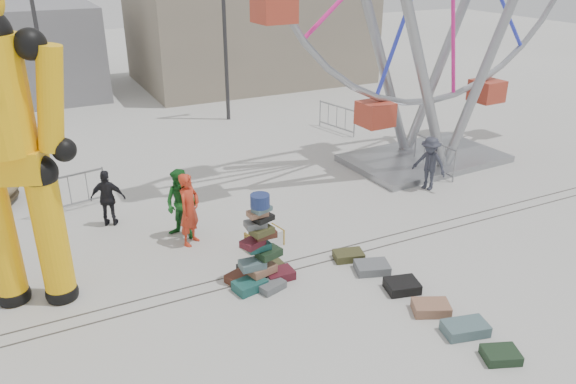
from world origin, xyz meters
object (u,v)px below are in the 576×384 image
lamp_post_left (37,16)px  pedestrian_green (182,204)px  steamer_trunk (264,239)px  pedestrian_grey (430,163)px  barricade_dummy_c (70,193)px  barricade_wheel_back (337,118)px  pedestrian_black (108,198)px  suitcase_tower (260,258)px  barricade_wheel_front (434,156)px  lamp_post_right (226,12)px  pedestrian_red (189,209)px  crash_test_dummy (6,142)px

lamp_post_left → pedestrian_green: bearing=-80.3°
steamer_trunk → pedestrian_green: size_ratio=0.47×
lamp_post_left → pedestrian_grey: size_ratio=4.73×
barricade_dummy_c → barricade_wheel_back: bearing=5.3°
steamer_trunk → pedestrian_black: size_ratio=0.56×
suitcase_tower → barricade_wheel_front: suitcase_tower is taller
lamp_post_right → barricade_dummy_c: lamp_post_right is taller
pedestrian_black → pedestrian_grey: bearing=-168.2°
pedestrian_red → pedestrian_black: pedestrian_red is taller
suitcase_tower → pedestrian_green: 2.98m
pedestrian_black → lamp_post_right: bearing=-106.0°
suitcase_tower → steamer_trunk: 1.65m
barricade_dummy_c → pedestrian_black: size_ratio=1.27×
crash_test_dummy → barricade_wheel_front: bearing=30.5°
suitcase_tower → pedestrian_black: size_ratio=1.36×
crash_test_dummy → pedestrian_black: (2.06, 2.91, -2.78)m
steamer_trunk → barricade_dummy_c: 6.01m
crash_test_dummy → pedestrian_green: (3.63, 1.34, -2.63)m
crash_test_dummy → barricade_wheel_back: bearing=52.9°
crash_test_dummy → steamer_trunk: (5.31, -0.04, -3.36)m
pedestrian_red → pedestrian_green: pedestrian_red is taller
lamp_post_left → crash_test_dummy: lamp_post_left is taller
barricade_wheel_front → suitcase_tower: bearing=114.5°
barricade_wheel_back → pedestrian_green: size_ratio=1.07×
barricade_wheel_front → pedestrian_green: size_ratio=1.07×
barricade_wheel_back → pedestrian_grey: 6.40m
lamp_post_left → barricade_dummy_c: lamp_post_left is taller
barricade_dummy_c → pedestrian_green: pedestrian_green is taller
suitcase_tower → pedestrian_black: 5.05m
barricade_dummy_c → pedestrian_green: bearing=-62.0°
crash_test_dummy → barricade_dummy_c: bearing=95.2°
barricade_wheel_front → lamp_post_right: bearing=23.6°
steamer_trunk → pedestrian_grey: (6.06, 1.08, 0.64)m
lamp_post_left → pedestrian_black: 10.75m
lamp_post_right → barricade_dummy_c: 10.71m
lamp_post_right → steamer_trunk: size_ratio=9.04×
pedestrian_green → pedestrian_black: bearing=-174.1°
barricade_wheel_back → pedestrian_black: bearing=-78.4°
lamp_post_left → barricade_wheel_back: (10.25, -5.59, -3.93)m
pedestrian_red → pedestrian_green: bearing=61.8°
suitcase_tower → crash_test_dummy: size_ratio=0.32×
suitcase_tower → pedestrian_red: suitcase_tower is taller
steamer_trunk → barricade_wheel_front: 7.47m
lamp_post_right → steamer_trunk: 12.30m
barricade_wheel_back → pedestrian_black: size_ratio=1.27×
suitcase_tower → barricade_dummy_c: size_ratio=1.08×
pedestrian_red → lamp_post_right: bearing=24.7°
suitcase_tower → barricade_dummy_c: bearing=111.5°
barricade_wheel_back → pedestrian_grey: size_ratio=1.18×
barricade_wheel_front → barricade_wheel_back: same height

